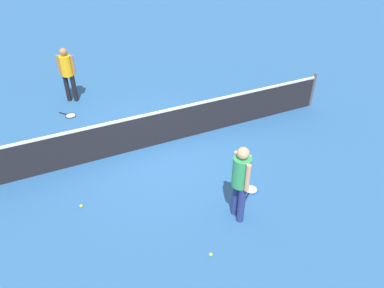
{
  "coord_description": "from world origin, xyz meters",
  "views": [
    {
      "loc": [
        -2.45,
        -7.41,
        5.38
      ],
      "look_at": [
        0.28,
        -1.54,
        0.9
      ],
      "focal_mm": 33.91,
      "sensor_mm": 36.0,
      "label": 1
    }
  ],
  "objects_px": {
    "tennis_racket_far_player": "(70,115)",
    "tennis_ball_near_player": "(211,254)",
    "player_near_side": "(241,178)",
    "tennis_ball_by_net": "(81,206)",
    "tennis_ball_baseline": "(251,156)",
    "player_far_side": "(67,70)",
    "tennis_racket_near_player": "(251,190)"
  },
  "relations": [
    {
      "from": "player_far_side",
      "to": "tennis_racket_near_player",
      "type": "distance_m",
      "value": 6.66
    },
    {
      "from": "player_far_side",
      "to": "tennis_ball_near_player",
      "type": "distance_m",
      "value": 7.31
    },
    {
      "from": "tennis_racket_far_player",
      "to": "tennis_ball_near_player",
      "type": "height_order",
      "value": "tennis_ball_near_player"
    },
    {
      "from": "player_far_side",
      "to": "tennis_ball_baseline",
      "type": "distance_m",
      "value": 6.1
    },
    {
      "from": "tennis_racket_near_player",
      "to": "tennis_ball_baseline",
      "type": "distance_m",
      "value": 1.22
    },
    {
      "from": "tennis_racket_far_player",
      "to": "player_near_side",
      "type": "bearing_deg",
      "value": -66.97
    },
    {
      "from": "tennis_racket_near_player",
      "to": "tennis_ball_by_net",
      "type": "xyz_separation_m",
      "value": [
        -3.48,
        1.05,
        0.02
      ]
    },
    {
      "from": "player_near_side",
      "to": "player_far_side",
      "type": "distance_m",
      "value": 6.85
    },
    {
      "from": "tennis_ball_near_player",
      "to": "tennis_ball_by_net",
      "type": "bearing_deg",
      "value": 130.04
    },
    {
      "from": "player_near_side",
      "to": "tennis_ball_baseline",
      "type": "height_order",
      "value": "player_near_side"
    },
    {
      "from": "tennis_racket_far_player",
      "to": "tennis_ball_baseline",
      "type": "relative_size",
      "value": 8.41
    },
    {
      "from": "tennis_racket_far_player",
      "to": "tennis_ball_by_net",
      "type": "height_order",
      "value": "tennis_ball_by_net"
    },
    {
      "from": "player_near_side",
      "to": "tennis_ball_by_net",
      "type": "height_order",
      "value": "player_near_side"
    },
    {
      "from": "player_near_side",
      "to": "tennis_racket_near_player",
      "type": "relative_size",
      "value": 3.01
    },
    {
      "from": "tennis_ball_baseline",
      "to": "player_near_side",
      "type": "bearing_deg",
      "value": -130.17
    },
    {
      "from": "player_near_side",
      "to": "tennis_ball_near_player",
      "type": "distance_m",
      "value": 1.49
    },
    {
      "from": "tennis_racket_near_player",
      "to": "tennis_ball_near_player",
      "type": "distance_m",
      "value": 1.99
    },
    {
      "from": "tennis_ball_near_player",
      "to": "tennis_ball_baseline",
      "type": "bearing_deg",
      "value": 44.41
    },
    {
      "from": "tennis_racket_near_player",
      "to": "tennis_racket_far_player",
      "type": "relative_size",
      "value": 1.02
    },
    {
      "from": "tennis_racket_near_player",
      "to": "tennis_ball_baseline",
      "type": "height_order",
      "value": "tennis_ball_baseline"
    },
    {
      "from": "tennis_racket_far_player",
      "to": "tennis_ball_near_player",
      "type": "relative_size",
      "value": 8.41
    },
    {
      "from": "player_far_side",
      "to": "tennis_racket_far_player",
      "type": "xyz_separation_m",
      "value": [
        -0.26,
        -0.95,
        -1.0
      ]
    },
    {
      "from": "tennis_racket_near_player",
      "to": "tennis_racket_far_player",
      "type": "distance_m",
      "value": 5.87
    },
    {
      "from": "player_near_side",
      "to": "tennis_ball_baseline",
      "type": "bearing_deg",
      "value": 49.83
    },
    {
      "from": "tennis_ball_by_net",
      "to": "player_near_side",
      "type": "bearing_deg",
      "value": -29.72
    },
    {
      "from": "player_far_side",
      "to": "tennis_ball_near_player",
      "type": "xyz_separation_m",
      "value": [
        1.18,
        -7.15,
        -0.98
      ]
    },
    {
      "from": "player_far_side",
      "to": "tennis_ball_baseline",
      "type": "xyz_separation_m",
      "value": [
        3.44,
        -4.94,
        -0.98
      ]
    },
    {
      "from": "player_far_side",
      "to": "tennis_ball_near_player",
      "type": "relative_size",
      "value": 25.76
    },
    {
      "from": "player_near_side",
      "to": "tennis_racket_near_player",
      "type": "xyz_separation_m",
      "value": [
        0.67,
        0.55,
        -1.0
      ]
    },
    {
      "from": "player_near_side",
      "to": "tennis_racket_far_player",
      "type": "relative_size",
      "value": 3.06
    },
    {
      "from": "player_far_side",
      "to": "tennis_racket_far_player",
      "type": "height_order",
      "value": "player_far_side"
    },
    {
      "from": "player_near_side",
      "to": "tennis_ball_baseline",
      "type": "relative_size",
      "value": 25.76
    }
  ]
}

